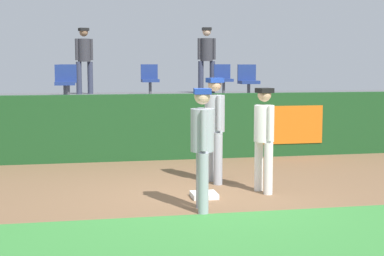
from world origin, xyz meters
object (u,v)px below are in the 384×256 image
(player_fielder_home, at_px, (264,133))
(seat_front_left, at_px, (65,80))
(first_base, at_px, (204,195))
(seat_front_right, at_px, (248,79))
(seat_back_right, at_px, (223,78))
(player_coach_visitor, at_px, (215,122))
(player_runner_visitor, at_px, (202,141))
(seat_back_left, at_px, (68,78))
(seat_back_center, at_px, (150,78))
(spectator_hooded, at_px, (207,55))
(spectator_capped, at_px, (84,56))

(player_fielder_home, height_order, seat_front_left, seat_front_left)
(first_base, xyz_separation_m, player_fielder_home, (1.04, 0.19, 0.95))
(first_base, relative_size, seat_front_right, 0.48)
(seat_back_right, xyz_separation_m, seat_front_left, (-4.29, -1.80, 0.00))
(player_fielder_home, relative_size, seat_front_left, 2.05)
(first_base, distance_m, seat_front_left, 5.90)
(player_fielder_home, relative_size, player_coach_visitor, 0.92)
(player_fielder_home, distance_m, seat_back_right, 6.93)
(player_runner_visitor, xyz_separation_m, seat_front_left, (-2.02, 6.00, 0.69))
(seat_back_left, bearing_deg, seat_front_right, -22.11)
(player_fielder_home, relative_size, seat_back_right, 2.05)
(player_coach_visitor, relative_size, seat_back_center, 2.22)
(spectator_hooded, bearing_deg, seat_front_right, 105.51)
(spectator_capped, bearing_deg, seat_front_right, 127.26)
(player_fielder_home, xyz_separation_m, seat_back_left, (-3.22, 6.81, 0.72))
(seat_back_left, distance_m, spectator_hooded, 4.06)
(seat_back_right, bearing_deg, spectator_capped, 165.54)
(player_fielder_home, bearing_deg, seat_front_left, -159.51)
(first_base, bearing_deg, seat_back_center, 89.98)
(player_runner_visitor, distance_m, seat_front_right, 6.52)
(first_base, bearing_deg, seat_front_left, 113.14)
(seat_front_right, xyz_separation_m, spectator_hooded, (-0.49, 2.56, 0.63))
(seat_front_left, height_order, seat_back_center, same)
(seat_back_right, height_order, spectator_capped, spectator_capped)
(player_coach_visitor, relative_size, spectator_hooded, 0.98)
(first_base, relative_size, seat_back_center, 0.48)
(first_base, distance_m, spectator_hooded, 8.29)
(spectator_hooded, bearing_deg, seat_front_left, 37.38)
(first_base, distance_m, seat_back_left, 7.52)
(player_runner_visitor, relative_size, seat_front_left, 2.10)
(seat_front_left, xyz_separation_m, seat_back_center, (2.23, 1.80, -0.00))
(seat_back_right, bearing_deg, first_base, -106.41)
(seat_front_right, xyz_separation_m, seat_back_center, (-2.25, 1.80, -0.00))
(seat_front_left, bearing_deg, seat_back_center, 38.95)
(spectator_capped, bearing_deg, first_base, 84.42)
(seat_back_right, relative_size, seat_back_left, 1.00)
(seat_back_right, bearing_deg, spectator_hooded, 111.73)
(seat_back_right, xyz_separation_m, seat_back_left, (-4.24, -0.00, -0.00))
(player_coach_visitor, distance_m, seat_back_center, 5.96)
(player_runner_visitor, height_order, seat_back_center, seat_back_center)
(player_fielder_home, xyz_separation_m, seat_front_left, (-3.26, 5.01, 0.72))
(seat_front_left, relative_size, spectator_hooded, 0.44)
(seat_back_left, bearing_deg, seat_back_right, 0.00)
(spectator_capped, bearing_deg, seat_front_left, 62.19)
(player_coach_visitor, xyz_separation_m, seat_back_center, (-0.42, 5.91, 0.64))
(player_fielder_home, bearing_deg, player_runner_visitor, -64.03)
(player_runner_visitor, bearing_deg, spectator_capped, -163.84)
(seat_front_right, bearing_deg, player_coach_visitor, -113.96)
(player_runner_visitor, height_order, spectator_hooded, spectator_hooded)
(seat_back_center, bearing_deg, seat_front_left, -141.05)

